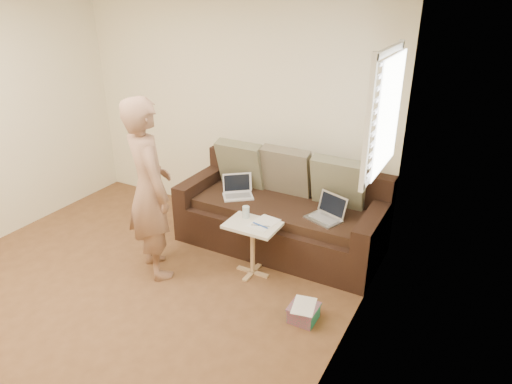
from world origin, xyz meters
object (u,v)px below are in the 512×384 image
at_px(laptop_silver, 323,220).
at_px(side_table, 253,249).
at_px(person, 149,189).
at_px(sofa, 281,211).
at_px(drinking_glass, 246,212).
at_px(striped_box, 304,313).
at_px(laptop_white, 238,197).

relative_size(laptop_silver, side_table, 0.60).
relative_size(laptop_silver, person, 0.19).
relative_size(sofa, drinking_glass, 18.33).
bearing_deg(laptop_silver, side_table, -117.79).
xyz_separation_m(person, drinking_glass, (0.77, 0.49, -0.27)).
distance_m(person, side_table, 1.16).
height_order(side_table, striped_box, side_table).
distance_m(side_table, striped_box, 0.87).
height_order(sofa, striped_box, sofa).
relative_size(sofa, side_table, 3.90).
distance_m(laptop_silver, striped_box, 1.02).
bearing_deg(drinking_glass, striped_box, -30.39).
distance_m(side_table, drinking_glass, 0.37).
distance_m(sofa, laptop_white, 0.50).
bearing_deg(striped_box, drinking_glass, 149.61).
height_order(laptop_white, striped_box, laptop_white).
bearing_deg(drinking_glass, sofa, 77.12).
bearing_deg(striped_box, laptop_white, 141.81).
bearing_deg(side_table, laptop_silver, 41.35).
bearing_deg(person, striped_box, -148.57).
xyz_separation_m(laptop_white, person, (-0.41, -0.94, 0.38)).
height_order(person, drinking_glass, person).
relative_size(person, side_table, 3.18).
bearing_deg(person, sofa, -99.17).
height_order(laptop_silver, drinking_glass, drinking_glass).
bearing_deg(person, drinking_glass, -115.73).
height_order(person, side_table, person).
height_order(laptop_silver, side_table, laptop_silver).
bearing_deg(drinking_glass, side_table, -35.39).
distance_m(person, drinking_glass, 0.95).
bearing_deg(laptop_white, striped_box, -76.75).
xyz_separation_m(person, striped_box, (1.62, -0.01, -0.82)).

